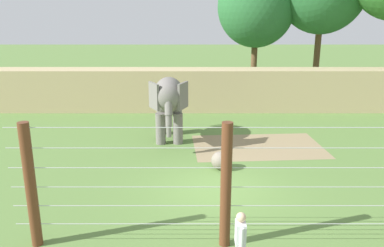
{
  "coord_description": "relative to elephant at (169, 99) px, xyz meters",
  "views": [
    {
      "loc": [
        -0.88,
        -12.28,
        5.9
      ],
      "look_at": [
        -0.88,
        3.34,
        1.4
      ],
      "focal_mm": 36.72,
      "sensor_mm": 36.0,
      "label": 1
    }
  ],
  "objects": [
    {
      "name": "cable_fence",
      "position": [
        1.93,
        -8.56,
        -0.32
      ],
      "size": [
        10.86,
        0.28,
        3.33
      ],
      "color": "brown",
      "rests_on": "ground"
    },
    {
      "name": "dirt_patch",
      "position": [
        4.04,
        -0.83,
        -1.99
      ],
      "size": [
        5.97,
        3.92,
        0.01
      ],
      "primitive_type": "cube",
      "rotation": [
        0.0,
        0.0,
        0.07
      ],
      "color": "#937F5B",
      "rests_on": "ground"
    },
    {
      "name": "enrichment_ball",
      "position": [
        2.15,
        -3.48,
        -1.64
      ],
      "size": [
        0.71,
        0.71,
        0.71
      ],
      "primitive_type": "sphere",
      "color": "gray",
      "rests_on": "ground"
    },
    {
      "name": "tree_far_left",
      "position": [
        5.65,
        11.6,
        4.18
      ],
      "size": [
        5.52,
        5.52,
        9.09
      ],
      "color": "brown",
      "rests_on": "ground"
    },
    {
      "name": "elephant",
      "position": [
        0.0,
        0.0,
        0.0
      ],
      "size": [
        1.71,
        4.07,
        3.01
      ],
      "color": "slate",
      "rests_on": "ground"
    },
    {
      "name": "embankment_wall",
      "position": [
        1.94,
        6.0,
        -0.73
      ],
      "size": [
        36.0,
        1.8,
        2.52
      ],
      "primitive_type": "cube",
      "color": "tan",
      "rests_on": "ground"
    },
    {
      "name": "zookeeper",
      "position": [
        2.14,
        -9.92,
        -1.07
      ],
      "size": [
        0.22,
        0.58,
        1.67
      ],
      "color": "#33384C",
      "rests_on": "ground"
    },
    {
      "name": "ground_plane",
      "position": [
        1.94,
        -5.3,
        -1.99
      ],
      "size": [
        120.0,
        120.0,
        0.0
      ],
      "primitive_type": "plane",
      "color": "#5B7F3D"
    }
  ]
}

